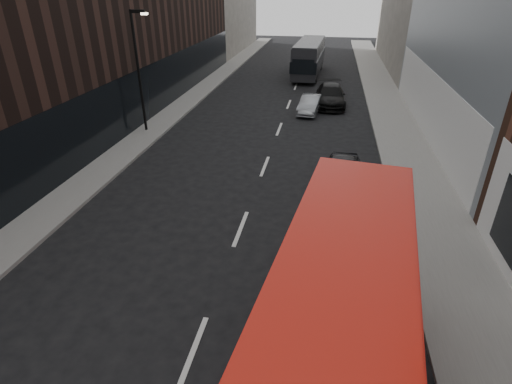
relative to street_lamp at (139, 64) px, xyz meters
The scene contains 9 objects.
sidewalk_right 17.69m from the street_lamp, 24.00° to the left, with size 3.00×80.00×0.15m, color slate.
sidewalk_left 8.12m from the street_lamp, 88.20° to the left, with size 2.00×80.00×0.15m, color slate.
building_left_mid 12.76m from the street_lamp, 105.29° to the left, with size 5.00×24.00×14.00m, color black.
street_lamp is the anchor object (origin of this frame).
red_bus 21.31m from the street_lamp, 57.00° to the right, with size 3.89×10.88×4.32m.
grey_bus 21.32m from the street_lamp, 64.80° to the left, with size 2.89×10.40×3.33m.
car_a 13.92m from the street_lamp, 26.41° to the right, with size 1.74×4.32×1.47m, color black.
car_b 12.18m from the street_lamp, 31.25° to the left, with size 1.31×3.77×1.24m, color gray.
car_c 14.49m from the street_lamp, 36.09° to the left, with size 2.13×5.25×1.52m, color black.
Camera 1 is at (2.88, -4.76, 8.53)m, focal length 28.00 mm.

